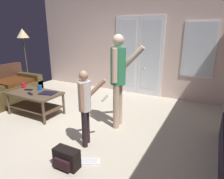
{
  "coord_description": "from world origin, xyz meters",
  "views": [
    {
      "loc": [
        2.17,
        -2.4,
        1.73
      ],
      "look_at": [
        0.77,
        0.24,
        0.81
      ],
      "focal_mm": 31.67,
      "sensor_mm": 36.0,
      "label": 1
    }
  ],
  "objects": [
    {
      "name": "person_adult",
      "position": [
        0.71,
        0.59,
        0.99
      ],
      "size": [
        0.55,
        0.5,
        1.65
      ],
      "color": "tan",
      "rests_on": "ground_plane"
    },
    {
      "name": "floor_lamp",
      "position": [
        -2.6,
        1.39,
        1.5
      ],
      "size": [
        0.33,
        0.33,
        1.74
      ],
      "color": "#292A30",
      "rests_on": "ground_plane"
    },
    {
      "name": "tv_remote_black",
      "position": [
        -1.28,
        0.31,
        0.49
      ],
      "size": [
        0.18,
        0.1,
        0.02
      ],
      "primitive_type": "cube",
      "rotation": [
        0.0,
        0.0,
        0.33
      ],
      "color": "black",
      "rests_on": "coffee_table"
    },
    {
      "name": "person_child",
      "position": [
        0.56,
        -0.2,
        0.7
      ],
      "size": [
        0.38,
        0.39,
        1.17
      ],
      "color": "black",
      "rests_on": "ground_plane"
    },
    {
      "name": "wall_back_with_doors",
      "position": [
        0.07,
        2.62,
        1.4
      ],
      "size": [
        5.77,
        0.09,
        2.9
      ],
      "color": "beige",
      "rests_on": "ground_plane"
    },
    {
      "name": "cup_near_edge",
      "position": [
        -1.07,
        0.43,
        0.53
      ],
      "size": [
        0.09,
        0.09,
        0.11
      ],
      "primitive_type": "cylinder",
      "color": "#15559E",
      "rests_on": "coffee_table"
    },
    {
      "name": "loose_keyboard",
      "position": [
        0.76,
        -0.58,
        0.01
      ],
      "size": [
        0.45,
        0.32,
        0.02
      ],
      "color": "white",
      "rests_on": "ground_plane"
    },
    {
      "name": "laptop_closed",
      "position": [
        -0.75,
        0.34,
        0.49
      ],
      "size": [
        0.36,
        0.31,
        0.02
      ],
      "primitive_type": "cube",
      "rotation": [
        0.0,
        0.0,
        0.26
      ],
      "color": "black",
      "rests_on": "coffee_table"
    },
    {
      "name": "backpack",
      "position": [
        0.63,
        -0.76,
        0.13
      ],
      "size": [
        0.34,
        0.2,
        0.26
      ],
      "color": "black",
      "rests_on": "ground_plane"
    },
    {
      "name": "ground_plane",
      "position": [
        0.0,
        0.0,
        -0.01
      ],
      "size": [
        5.77,
        5.31,
        0.02
      ],
      "primitive_type": "cube",
      "color": "#C0B39E"
    },
    {
      "name": "coffee_table",
      "position": [
        -1.04,
        0.26,
        0.35
      ],
      "size": [
        1.08,
        0.62,
        0.48
      ],
      "color": "brown",
      "rests_on": "ground_plane"
    },
    {
      "name": "cup_by_laptop",
      "position": [
        -1.51,
        0.37,
        0.54
      ],
      "size": [
        0.07,
        0.07,
        0.12
      ],
      "primitive_type": "cylinder",
      "color": "red",
      "rests_on": "coffee_table"
    },
    {
      "name": "dvd_remote_slim",
      "position": [
        -1.03,
        0.14,
        0.49
      ],
      "size": [
        0.18,
        0.1,
        0.02
      ],
      "primitive_type": "cube",
      "rotation": [
        0.0,
        0.0,
        -0.34
      ],
      "color": "black",
      "rests_on": "coffee_table"
    }
  ]
}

